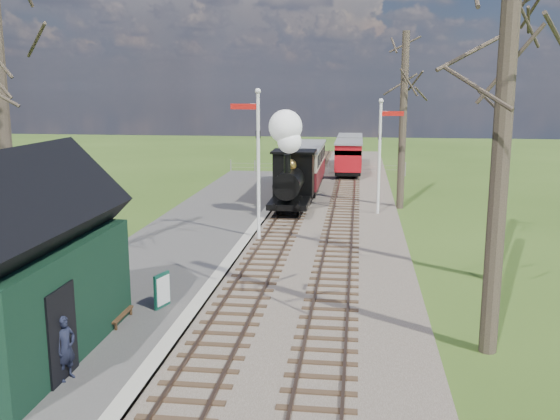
{
  "coord_description": "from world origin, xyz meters",
  "views": [
    {
      "loc": [
        3.3,
        -8.62,
        6.3
      ],
      "look_at": [
        0.34,
        14.76,
        1.6
      ],
      "focal_mm": 40.0,
      "sensor_mm": 36.0,
      "label": 1
    }
  ],
  "objects_px": {
    "red_carriage_a": "(349,157)",
    "red_carriage_b": "(350,149)",
    "locomotive": "(291,168)",
    "sign_board": "(162,290)",
    "semaphore_far": "(381,148)",
    "semaphore_near": "(257,154)",
    "bench": "(115,309)",
    "coach": "(302,166)",
    "person": "(65,348)",
    "station_shed": "(16,269)"
  },
  "relations": [
    {
      "from": "semaphore_near",
      "to": "coach",
      "type": "bearing_deg",
      "value": 86.3
    },
    {
      "from": "semaphore_near",
      "to": "person",
      "type": "relative_size",
      "value": 4.41
    },
    {
      "from": "semaphore_near",
      "to": "red_carriage_b",
      "type": "bearing_deg",
      "value": 82.24
    },
    {
      "from": "semaphore_far",
      "to": "locomotive",
      "type": "distance_m",
      "value": 4.51
    },
    {
      "from": "bench",
      "to": "coach",
      "type": "bearing_deg",
      "value": 82.23
    },
    {
      "from": "bench",
      "to": "semaphore_far",
      "type": "bearing_deg",
      "value": 65.07
    },
    {
      "from": "semaphore_far",
      "to": "sign_board",
      "type": "height_order",
      "value": "semaphore_far"
    },
    {
      "from": "semaphore_far",
      "to": "person",
      "type": "relative_size",
      "value": 4.06
    },
    {
      "from": "red_carriage_a",
      "to": "bench",
      "type": "height_order",
      "value": "red_carriage_a"
    },
    {
      "from": "coach",
      "to": "sign_board",
      "type": "relative_size",
      "value": 8.22
    },
    {
      "from": "red_carriage_b",
      "to": "sign_board",
      "type": "relative_size",
      "value": 4.81
    },
    {
      "from": "red_carriage_a",
      "to": "bench",
      "type": "relative_size",
      "value": 3.69
    },
    {
      "from": "sign_board",
      "to": "bench",
      "type": "bearing_deg",
      "value": -125.71
    },
    {
      "from": "station_shed",
      "to": "semaphore_far",
      "type": "bearing_deg",
      "value": 64.28
    },
    {
      "from": "semaphore_far",
      "to": "bench",
      "type": "distance_m",
      "value": 17.61
    },
    {
      "from": "coach",
      "to": "bench",
      "type": "xyz_separation_m",
      "value": [
        -2.96,
        -21.65,
        -1.14
      ]
    },
    {
      "from": "semaphore_near",
      "to": "bench",
      "type": "relative_size",
      "value": 4.87
    },
    {
      "from": "red_carriage_b",
      "to": "semaphore_far",
      "type": "bearing_deg",
      "value": -84.59
    },
    {
      "from": "station_shed",
      "to": "semaphore_near",
      "type": "xyz_separation_m",
      "value": [
        3.53,
        12.0,
        1.35
      ]
    },
    {
      "from": "semaphore_near",
      "to": "red_carriage_a",
      "type": "height_order",
      "value": "semaphore_near"
    },
    {
      "from": "station_shed",
      "to": "locomotive",
      "type": "distance_m",
      "value": 18.33
    },
    {
      "from": "station_shed",
      "to": "sign_board",
      "type": "distance_m",
      "value": 4.42
    },
    {
      "from": "semaphore_near",
      "to": "red_carriage_a",
      "type": "bearing_deg",
      "value": 80.06
    },
    {
      "from": "bench",
      "to": "locomotive",
      "type": "bearing_deg",
      "value": 79.3
    },
    {
      "from": "locomotive",
      "to": "coach",
      "type": "distance_m",
      "value": 6.1
    },
    {
      "from": "red_carriage_a",
      "to": "person",
      "type": "relative_size",
      "value": 3.34
    },
    {
      "from": "red_carriage_a",
      "to": "person",
      "type": "bearing_deg",
      "value": -99.36
    },
    {
      "from": "station_shed",
      "to": "red_carriage_b",
      "type": "relative_size",
      "value": 1.34
    },
    {
      "from": "semaphore_far",
      "to": "locomotive",
      "type": "relative_size",
      "value": 1.14
    },
    {
      "from": "locomotive",
      "to": "coach",
      "type": "xyz_separation_m",
      "value": [
        0.01,
        6.07,
        -0.62
      ]
    },
    {
      "from": "semaphore_near",
      "to": "sign_board",
      "type": "distance_m",
      "value": 9.11
    },
    {
      "from": "coach",
      "to": "bench",
      "type": "distance_m",
      "value": 21.88
    },
    {
      "from": "station_shed",
      "to": "coach",
      "type": "xyz_separation_m",
      "value": [
        4.3,
        23.89,
        -0.59
      ]
    },
    {
      "from": "station_shed",
      "to": "semaphore_far",
      "type": "xyz_separation_m",
      "value": [
        8.67,
        18.0,
        1.08
      ]
    },
    {
      "from": "semaphore_near",
      "to": "person",
      "type": "bearing_deg",
      "value": -98.5
    },
    {
      "from": "coach",
      "to": "person",
      "type": "relative_size",
      "value": 5.71
    },
    {
      "from": "semaphore_far",
      "to": "locomotive",
      "type": "height_order",
      "value": "semaphore_far"
    },
    {
      "from": "semaphore_near",
      "to": "bench",
      "type": "height_order",
      "value": "semaphore_near"
    },
    {
      "from": "semaphore_far",
      "to": "sign_board",
      "type": "distance_m",
      "value": 16.11
    },
    {
      "from": "coach",
      "to": "red_carriage_a",
      "type": "relative_size",
      "value": 1.71
    },
    {
      "from": "red_carriage_b",
      "to": "bench",
      "type": "bearing_deg",
      "value": -99.15
    },
    {
      "from": "coach",
      "to": "semaphore_far",
      "type": "bearing_deg",
      "value": -53.39
    },
    {
      "from": "semaphore_far",
      "to": "coach",
      "type": "height_order",
      "value": "semaphore_far"
    },
    {
      "from": "locomotive",
      "to": "person",
      "type": "bearing_deg",
      "value": -98.17
    },
    {
      "from": "red_carriage_b",
      "to": "sign_board",
      "type": "distance_m",
      "value": 33.58
    },
    {
      "from": "red_carriage_a",
      "to": "red_carriage_b",
      "type": "bearing_deg",
      "value": 90.0
    },
    {
      "from": "semaphore_far",
      "to": "bench",
      "type": "xyz_separation_m",
      "value": [
        -7.33,
        -15.77,
        -2.81
      ]
    },
    {
      "from": "sign_board",
      "to": "bench",
      "type": "xyz_separation_m",
      "value": [
        -0.89,
        -1.24,
        -0.15
      ]
    },
    {
      "from": "locomotive",
      "to": "red_carriage_a",
      "type": "bearing_deg",
      "value": 78.97
    },
    {
      "from": "locomotive",
      "to": "sign_board",
      "type": "distance_m",
      "value": 14.58
    }
  ]
}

